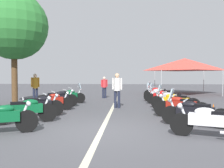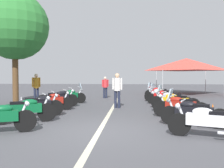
% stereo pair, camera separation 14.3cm
% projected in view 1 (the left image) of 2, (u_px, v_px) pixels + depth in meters
% --- Properties ---
extents(ground_plane, '(80.00, 80.00, 0.00)m').
position_uv_depth(ground_plane, '(101.00, 131.00, 7.02)').
color(ground_plane, '#4C4C51').
extents(lane_centre_stripe, '(17.54, 0.16, 0.01)m').
position_uv_depth(lane_centre_stripe, '(111.00, 112.00, 10.82)').
color(lane_centre_stripe, beige).
rests_on(lane_centre_stripe, ground_plane).
extents(motorcycle_left_row_1, '(1.17, 1.98, 1.01)m').
position_uv_depth(motorcycle_left_row_1, '(26.00, 110.00, 8.20)').
color(motorcycle_left_row_1, black).
rests_on(motorcycle_left_row_1, ground_plane).
extents(motorcycle_left_row_2, '(1.10, 1.87, 1.00)m').
position_uv_depth(motorcycle_left_row_2, '(38.00, 105.00, 9.45)').
color(motorcycle_left_row_2, black).
rests_on(motorcycle_left_row_2, ground_plane).
extents(motorcycle_left_row_3, '(1.14, 1.93, 0.98)m').
position_uv_depth(motorcycle_left_row_3, '(51.00, 101.00, 11.11)').
color(motorcycle_left_row_3, black).
rests_on(motorcycle_left_row_3, ground_plane).
extents(motorcycle_left_row_4, '(1.18, 1.96, 1.01)m').
position_uv_depth(motorcycle_left_row_4, '(58.00, 98.00, 12.36)').
color(motorcycle_left_row_4, black).
rests_on(motorcycle_left_row_4, ground_plane).
extents(motorcycle_left_row_5, '(1.01, 1.99, 1.20)m').
position_uv_depth(motorcycle_left_row_5, '(68.00, 96.00, 14.00)').
color(motorcycle_left_row_5, black).
rests_on(motorcycle_left_row_5, ground_plane).
extents(motorcycle_right_row_0, '(1.01, 2.07, 0.99)m').
position_uv_depth(motorcycle_right_row_0, '(211.00, 121.00, 6.21)').
color(motorcycle_right_row_0, black).
rests_on(motorcycle_right_row_0, ground_plane).
extents(motorcycle_right_row_1, '(1.04, 2.05, 1.20)m').
position_uv_depth(motorcycle_right_row_1, '(194.00, 112.00, 7.70)').
color(motorcycle_right_row_1, black).
rests_on(motorcycle_right_row_1, ground_plane).
extents(motorcycle_right_row_2, '(1.03, 2.03, 1.00)m').
position_uv_depth(motorcycle_right_row_2, '(181.00, 106.00, 9.26)').
color(motorcycle_right_row_2, black).
rests_on(motorcycle_right_row_2, ground_plane).
extents(motorcycle_right_row_3, '(1.06, 2.01, 1.23)m').
position_uv_depth(motorcycle_right_row_3, '(175.00, 102.00, 10.58)').
color(motorcycle_right_row_3, black).
rests_on(motorcycle_right_row_3, ground_plane).
extents(motorcycle_right_row_4, '(0.99, 2.02, 0.98)m').
position_uv_depth(motorcycle_right_row_4, '(171.00, 99.00, 11.96)').
color(motorcycle_right_row_4, black).
rests_on(motorcycle_right_row_4, ground_plane).
extents(motorcycle_right_row_5, '(1.06, 1.85, 1.19)m').
position_uv_depth(motorcycle_right_row_5, '(162.00, 96.00, 13.66)').
color(motorcycle_right_row_5, black).
rests_on(motorcycle_right_row_5, ground_plane).
extents(motorcycle_right_row_6, '(0.95, 1.97, 1.19)m').
position_uv_depth(motorcycle_right_row_6, '(159.00, 94.00, 15.05)').
color(motorcycle_right_row_6, black).
rests_on(motorcycle_right_row_6, ground_plane).
extents(motorcycle_right_row_7, '(1.14, 1.95, 1.21)m').
position_uv_depth(motorcycle_right_row_7, '(158.00, 93.00, 16.35)').
color(motorcycle_right_row_7, black).
rests_on(motorcycle_right_row_7, ground_plane).
extents(traffic_cone_0, '(0.36, 0.36, 0.61)m').
position_uv_depth(traffic_cone_0, '(213.00, 112.00, 8.79)').
color(traffic_cone_0, orange).
rests_on(traffic_cone_0, ground_plane).
extents(bystander_0, '(0.39, 0.41, 1.76)m').
position_uv_depth(bystander_0, '(35.00, 85.00, 14.67)').
color(bystander_0, '#1E2338').
rests_on(bystander_0, ground_plane).
extents(bystander_1, '(0.32, 0.46, 1.56)m').
position_uv_depth(bystander_1, '(104.00, 86.00, 17.49)').
color(bystander_1, '#1E2338').
rests_on(bystander_1, ground_plane).
extents(bystander_2, '(0.32, 0.52, 1.76)m').
position_uv_depth(bystander_2, '(117.00, 88.00, 12.10)').
color(bystander_2, '#1E2338').
rests_on(bystander_2, ground_plane).
extents(roadside_tree_0, '(3.70, 3.70, 6.22)m').
position_uv_depth(roadside_tree_0, '(14.00, 26.00, 13.10)').
color(roadside_tree_0, brown).
rests_on(roadside_tree_0, ground_plane).
extents(event_tent, '(5.34, 5.34, 3.20)m').
position_uv_depth(event_tent, '(185.00, 64.00, 21.43)').
color(event_tent, '#E54C3F').
rests_on(event_tent, ground_plane).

